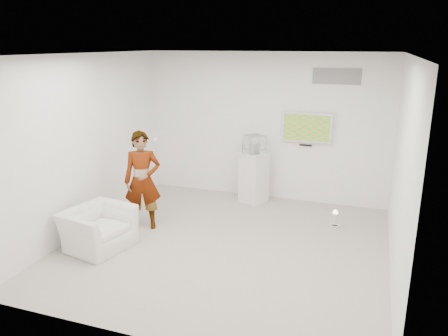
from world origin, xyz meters
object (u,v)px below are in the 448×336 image
at_px(armchair, 98,228).
at_px(person, 142,181).
at_px(tv, 307,127).
at_px(pedestal, 254,177).
at_px(floor_uplight, 335,219).

bearing_deg(armchair, person, -5.99).
relative_size(tv, pedestal, 0.96).
relative_size(person, armchair, 1.73).
bearing_deg(pedestal, person, -127.72).
bearing_deg(tv, pedestal, -161.19).
xyz_separation_m(person, armchair, (-0.30, -0.95, -0.54)).
height_order(armchair, floor_uplight, armchair).
distance_m(armchair, floor_uplight, 4.04).
relative_size(armchair, floor_uplight, 3.17).
bearing_deg(person, floor_uplight, -5.88).
relative_size(tv, armchair, 1.00).
xyz_separation_m(tv, person, (-2.45, -2.24, -0.68)).
height_order(person, armchair, person).
xyz_separation_m(person, floor_uplight, (3.19, 1.08, -0.71)).
xyz_separation_m(armchair, floor_uplight, (3.49, 2.02, -0.17)).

